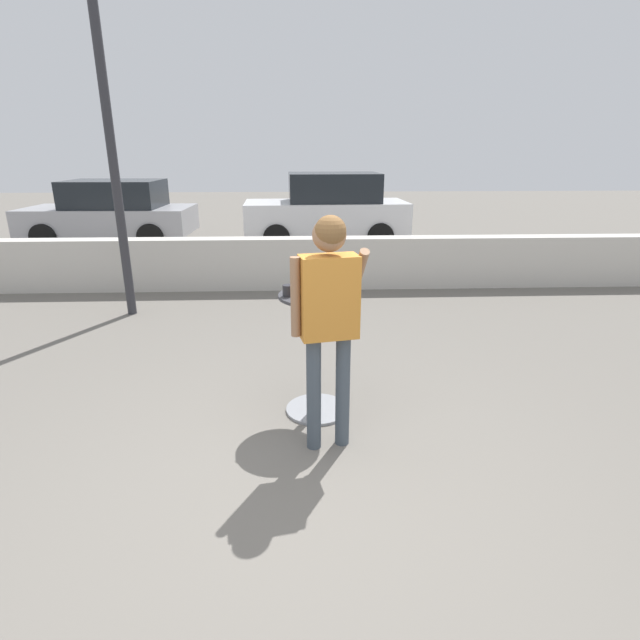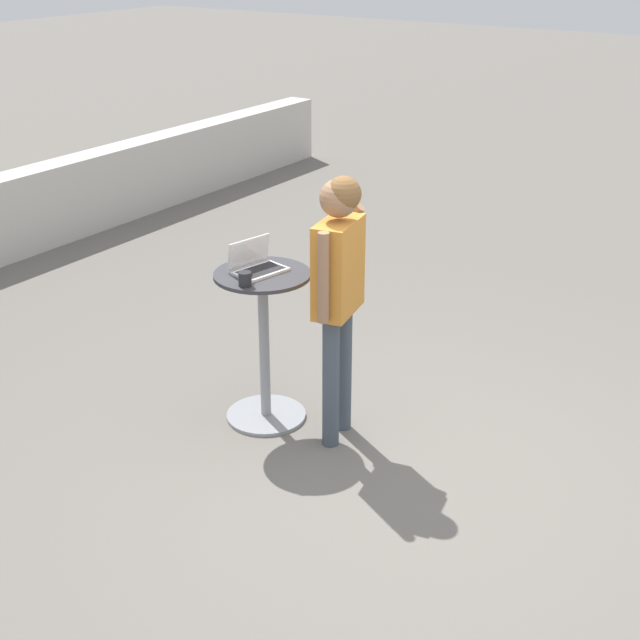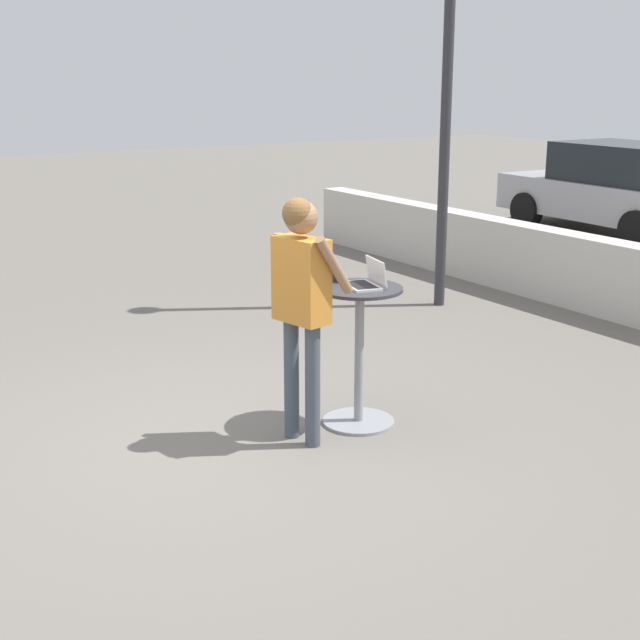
{
  "view_description": "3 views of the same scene",
  "coord_description": "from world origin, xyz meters",
  "px_view_note": "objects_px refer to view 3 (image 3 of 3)",
  "views": [
    {
      "loc": [
        -0.0,
        -2.83,
        2.2
      ],
      "look_at": [
        0.14,
        0.41,
        1.09
      ],
      "focal_mm": 28.0,
      "sensor_mm": 36.0,
      "label": 1
    },
    {
      "loc": [
        -4.15,
        -2.2,
        3.15
      ],
      "look_at": [
        -0.02,
        0.53,
        0.94
      ],
      "focal_mm": 50.0,
      "sensor_mm": 36.0,
      "label": 2
    },
    {
      "loc": [
        5.4,
        -2.57,
        2.59
      ],
      "look_at": [
        0.37,
        0.61,
        0.95
      ],
      "focal_mm": 50.0,
      "sensor_mm": 36.0,
      "label": 3
    }
  ],
  "objects_px": {
    "standing_person": "(301,288)",
    "parked_car_further_down": "(618,189)",
    "laptop": "(366,281)",
    "coffee_mug": "(337,276)",
    "street_lamp": "(450,4)",
    "cafe_table": "(359,349)"
  },
  "relations": [
    {
      "from": "standing_person",
      "to": "parked_car_further_down",
      "type": "distance_m",
      "value": 10.14
    },
    {
      "from": "laptop",
      "to": "standing_person",
      "type": "xyz_separation_m",
      "value": [
        0.05,
        -0.6,
        0.03
      ]
    },
    {
      "from": "coffee_mug",
      "to": "street_lamp",
      "type": "distance_m",
      "value": 4.3
    },
    {
      "from": "standing_person",
      "to": "coffee_mug",
      "type": "bearing_deg",
      "value": 121.08
    },
    {
      "from": "cafe_table",
      "to": "parked_car_further_down",
      "type": "xyz_separation_m",
      "value": [
        -4.63,
        8.44,
        0.16
      ]
    },
    {
      "from": "standing_person",
      "to": "parked_car_further_down",
      "type": "bearing_deg",
      "value": 117.56
    },
    {
      "from": "parked_car_further_down",
      "to": "coffee_mug",
      "type": "bearing_deg",
      "value": -62.65
    },
    {
      "from": "coffee_mug",
      "to": "street_lamp",
      "type": "height_order",
      "value": "street_lamp"
    },
    {
      "from": "coffee_mug",
      "to": "standing_person",
      "type": "xyz_separation_m",
      "value": [
        0.3,
        -0.5,
        0.03
      ]
    },
    {
      "from": "standing_person",
      "to": "street_lamp",
      "type": "bearing_deg",
      "value": 126.9
    },
    {
      "from": "laptop",
      "to": "street_lamp",
      "type": "distance_m",
      "value": 4.37
    },
    {
      "from": "cafe_table",
      "to": "street_lamp",
      "type": "bearing_deg",
      "value": 131.07
    },
    {
      "from": "cafe_table",
      "to": "parked_car_further_down",
      "type": "height_order",
      "value": "parked_car_further_down"
    },
    {
      "from": "parked_car_further_down",
      "to": "street_lamp",
      "type": "bearing_deg",
      "value": -69.13
    },
    {
      "from": "coffee_mug",
      "to": "laptop",
      "type": "bearing_deg",
      "value": 21.62
    },
    {
      "from": "laptop",
      "to": "parked_car_further_down",
      "type": "bearing_deg",
      "value": 118.92
    },
    {
      "from": "cafe_table",
      "to": "coffee_mug",
      "type": "relative_size",
      "value": 9.2
    },
    {
      "from": "standing_person",
      "to": "parked_car_further_down",
      "type": "relative_size",
      "value": 0.45
    },
    {
      "from": "parked_car_further_down",
      "to": "street_lamp",
      "type": "distance_m",
      "value": 6.48
    },
    {
      "from": "laptop",
      "to": "standing_person",
      "type": "distance_m",
      "value": 0.6
    },
    {
      "from": "coffee_mug",
      "to": "standing_person",
      "type": "relative_size",
      "value": 0.07
    },
    {
      "from": "cafe_table",
      "to": "street_lamp",
      "type": "height_order",
      "value": "street_lamp"
    }
  ]
}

